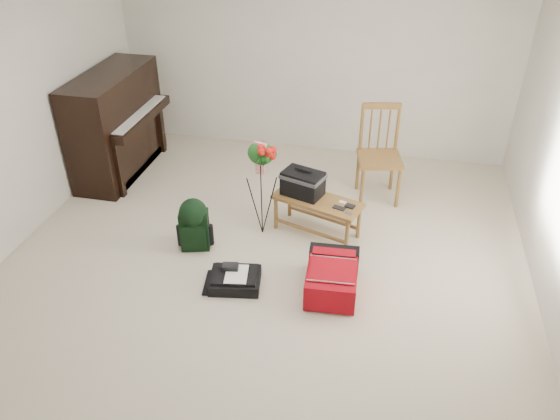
% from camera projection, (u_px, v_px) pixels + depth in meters
% --- Properties ---
extents(floor, '(5.00, 5.50, 0.01)m').
position_uv_depth(floor, '(261.00, 271.00, 5.19)').
color(floor, '#BFB09A').
rests_on(floor, ground).
extents(wall_back, '(5.00, 0.04, 2.50)m').
position_uv_depth(wall_back, '(313.00, 56.00, 6.78)').
color(wall_back, beige).
rests_on(wall_back, floor).
extents(piano, '(0.71, 1.50, 1.25)m').
position_uv_depth(piano, '(117.00, 126.00, 6.59)').
color(piano, black).
rests_on(piano, floor).
extents(bench, '(0.97, 0.63, 0.70)m').
position_uv_depth(bench, '(306.00, 190.00, 5.50)').
color(bench, olive).
rests_on(bench, floor).
extents(dining_chair, '(0.55, 0.55, 1.08)m').
position_uv_depth(dining_chair, '(380.00, 155.00, 6.08)').
color(dining_chair, olive).
rests_on(dining_chair, floor).
extents(red_suitcase, '(0.48, 0.68, 0.28)m').
position_uv_depth(red_suitcase, '(333.00, 274.00, 4.92)').
color(red_suitcase, '#B60712').
rests_on(red_suitcase, floor).
extents(black_duffel, '(0.51, 0.43, 0.19)m').
position_uv_depth(black_duffel, '(235.00, 279.00, 4.98)').
color(black_duffel, black).
rests_on(black_duffel, floor).
extents(green_backpack, '(0.31, 0.29, 0.56)m').
position_uv_depth(green_backpack, '(194.00, 222.00, 5.35)').
color(green_backpack, black).
rests_on(green_backpack, floor).
extents(flower_stand, '(0.40, 0.40, 1.07)m').
position_uv_depth(flower_stand, '(262.00, 189.00, 5.46)').
color(flower_stand, black).
rests_on(flower_stand, floor).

